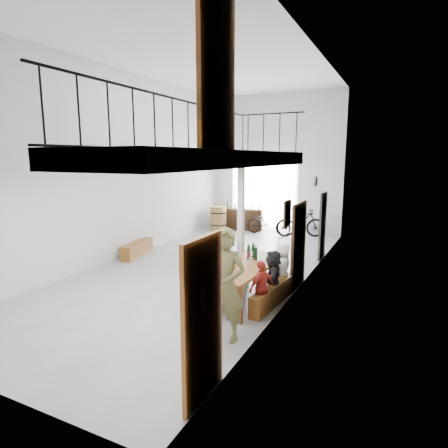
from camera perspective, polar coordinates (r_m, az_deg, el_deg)
The scene contains 24 objects.
floor at distance 10.38m, azimuth -3.15°, elevation -6.79°, with size 12.00×12.00×0.00m, color slate.
room_walls at distance 9.94m, azimuth -3.36°, elevation 13.20°, with size 12.00×12.00×12.00m.
gateway_portal at distance 15.61m, azimuth 6.07°, elevation 4.14°, with size 2.80×0.08×2.80m, color white.
right_wall_decor at distance 7.25m, azimuth 8.39°, elevation -0.14°, with size 0.07×8.28×5.07m.
balcony at distance 6.24m, azimuth -1.29°, elevation 9.58°, with size 1.52×5.62×4.00m.
tasting_table at distance 7.96m, azimuth 3.10°, elevation -6.78°, with size 1.15×2.54×0.79m.
bench_inner at distance 8.31m, azimuth -1.09°, elevation -9.46°, with size 0.32×2.03×0.47m, color brown.
bench_wall at distance 7.97m, azimuth 7.53°, elevation -10.59°, with size 0.24×1.86×0.43m, color brown.
tableware at distance 8.27m, azimuth 3.90°, elevation -4.48°, with size 0.34×1.48×0.35m.
side_bench at distance 11.91m, azimuth -13.08°, elevation -3.72°, with size 0.34×1.56×0.44m, color brown.
oak_barrel at distance 15.58m, azimuth -0.87°, elevation 0.86°, with size 0.68×0.68×1.01m.
serving_counter at distance 15.76m, azimuth 2.90°, elevation 0.73°, with size 1.67×0.47×0.88m, color #311F0C.
counter_bottles at distance 15.67m, azimuth 2.92°, elevation 2.82°, with size 1.43×0.20×0.28m.
guest_left_a at distance 7.58m, azimuth -4.21°, elevation -8.88°, with size 0.54×0.35×1.11m, color white.
guest_left_b at distance 8.20m, azimuth -1.91°, elevation -6.83°, with size 0.46×0.30×1.26m, color #24737A.
guest_left_c at distance 8.60m, azimuth -0.33°, elevation -5.80°, with size 0.64×0.50×1.32m, color white.
guest_left_d at distance 9.02m, azimuth 0.40°, elevation -5.70°, with size 0.72×0.41×1.12m, color #24737A.
guest_right_a at distance 7.36m, azimuth 5.75°, elevation -9.63°, with size 0.63×0.26×1.08m, color #A7261C.
guest_right_b at distance 7.93m, azimuth 7.47°, elevation -7.97°, with size 1.05×0.34×1.13m, color black.
guest_right_c at distance 8.52m, azimuth 8.90°, elevation -6.73°, with size 0.55×0.36×1.13m, color white.
host_standing at distance 6.24m, azimuth 0.23°, elevation -9.27°, with size 0.69×0.45×1.90m, color brown.
potted_plant at distance 10.17m, azimuth 11.32°, elevation -6.21°, with size 0.35×0.30×0.38m, color #16551A.
bicycle_near at distance 14.84m, azimuth 6.82°, elevation 0.24°, with size 0.64×1.84×0.97m, color black.
bicycle_far at distance 14.55m, azimuth 11.61°, elevation 0.20°, with size 0.52×1.85×1.11m, color black.
Camera 1 is at (4.80, -8.69, 3.03)m, focal length 30.00 mm.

